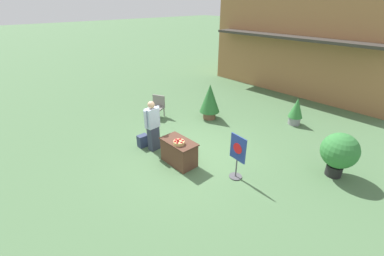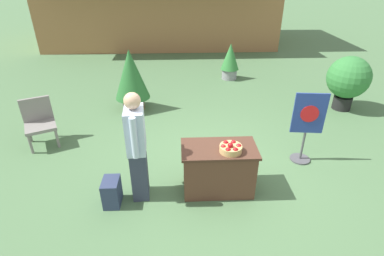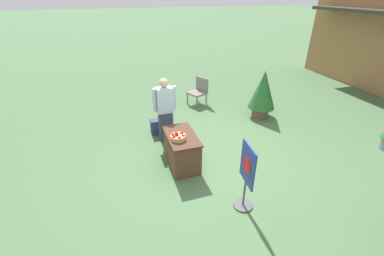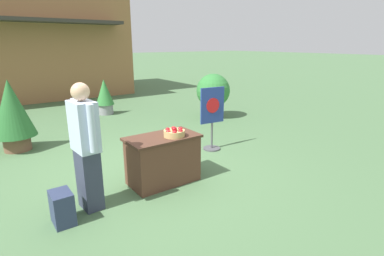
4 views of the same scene
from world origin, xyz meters
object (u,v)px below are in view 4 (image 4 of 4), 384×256
object	(u,v)px
display_table	(163,159)
backpack	(62,208)
person_visitor	(86,147)
potted_plant_far_left	(213,92)
poster_board	(212,117)
apple_basket	(174,133)
potted_plant_far_right	(12,112)
potted_plant_near_left	(105,96)

from	to	relation	value
display_table	backpack	size ratio (longest dim) A/B	2.70
person_visitor	potted_plant_far_left	xyz separation A→B (m)	(4.64, 2.96, -0.10)
backpack	display_table	bearing A→B (deg)	9.41
backpack	poster_board	distance (m)	3.41
backpack	potted_plant_far_left	distance (m)	5.97
person_visitor	apple_basket	bearing A→B (deg)	-5.35
apple_basket	potted_plant_far_left	world-z (taller)	potted_plant_far_left
person_visitor	backpack	xyz separation A→B (m)	(-0.41, -0.17, -0.66)
poster_board	potted_plant_far_right	size ratio (longest dim) A/B	0.89
person_visitor	potted_plant_far_right	size ratio (longest dim) A/B	1.15
apple_basket	potted_plant_near_left	bearing A→B (deg)	80.95
display_table	potted_plant_near_left	distance (m)	5.30
potted_plant_far_left	display_table	bearing A→B (deg)	-140.16
apple_basket	potted_plant_far_right	bearing A→B (deg)	120.14
display_table	person_visitor	size ratio (longest dim) A/B	0.66
potted_plant_far_left	potted_plant_far_right	xyz separation A→B (m)	(-5.15, 0.21, 0.05)
apple_basket	poster_board	world-z (taller)	poster_board
backpack	potted_plant_far_left	bearing A→B (deg)	31.86
potted_plant_far_right	backpack	bearing A→B (deg)	-88.32
poster_board	potted_plant_near_left	xyz separation A→B (m)	(-0.62, 4.47, -0.12)
poster_board	potted_plant_far_left	world-z (taller)	poster_board
poster_board	potted_plant_near_left	size ratio (longest dim) A/B	1.20
person_visitor	potted_plant_far_right	world-z (taller)	person_visitor
poster_board	potted_plant_far_left	distance (m)	2.81
display_table	potted_plant_far_right	bearing A→B (deg)	118.99
display_table	person_visitor	xyz separation A→B (m)	(-1.20, -0.09, 0.49)
person_visitor	potted_plant_far_right	distance (m)	3.21
apple_basket	potted_plant_far_left	distance (m)	4.44
person_visitor	display_table	bearing A→B (deg)	0.00
potted_plant_far_right	person_visitor	bearing A→B (deg)	-80.93
potted_plant_near_left	backpack	bearing A→B (deg)	-115.46
backpack	potted_plant_far_right	distance (m)	3.40
potted_plant_near_left	poster_board	bearing A→B (deg)	-82.06
display_table	apple_basket	size ratio (longest dim) A/B	3.47
display_table	person_visitor	bearing A→B (deg)	-175.64
person_visitor	potted_plant_far_left	world-z (taller)	person_visitor
backpack	potted_plant_far_right	world-z (taller)	potted_plant_far_right
backpack	potted_plant_near_left	bearing A→B (deg)	64.54
potted_plant_far_left	poster_board	bearing A→B (deg)	-130.35
potted_plant_far_right	display_table	bearing A→B (deg)	-61.01
potted_plant_far_left	person_visitor	bearing A→B (deg)	-147.45
display_table	potted_plant_near_left	bearing A→B (deg)	79.17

